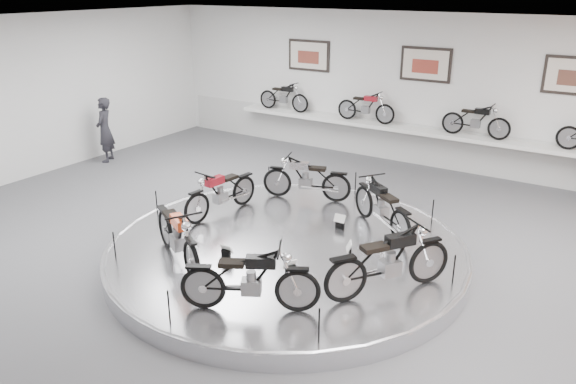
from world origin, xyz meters
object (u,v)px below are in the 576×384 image
Objects in this scene: bike_e at (250,279)px; bike_c at (221,192)px; shelf at (417,131)px; bike_a at (382,206)px; bike_b at (306,178)px; visitor at (105,130)px; bike_f at (389,260)px; bike_d at (177,235)px; display_platform at (287,251)px.

bike_c is at bearing 106.56° from bike_e.
shelf is 5.08m from bike_a.
bike_b is at bearing 155.34° from bike_c.
bike_f is at bearing 44.55° from visitor.
shelf is 4.39m from bike_b.
bike_a is at bearing 54.19° from bike_e.
visitor is at bearing 177.65° from bike_d.
bike_c is (-1.85, -5.94, -0.22)m from shelf.
visitor is (-6.57, 0.21, 0.11)m from bike_b.
bike_b is 4.03m from bike_f.
bike_b is 0.92× the size of visitor.
bike_a is (1.17, 1.47, 0.64)m from display_platform.
visitor is at bearing -19.32° from bike_b.
bike_f reaches higher than bike_b.
bike_d is at bearing 27.15° from bike_c.
visitor is (-5.55, 1.84, 0.11)m from bike_c.
bike_c is at bearing 40.52° from bike_b.
display_platform is 2.31m from bike_e.
bike_e reaches higher than bike_a.
bike_a is at bearing 60.94° from bike_f.
bike_a is 2.10m from bike_b.
bike_b is at bearing 18.39° from bike_a.
bike_e is (2.58, -2.56, 0.02)m from bike_c.
bike_c is 0.89× the size of bike_f.
bike_a is 3.19m from bike_c.
bike_d is (-0.28, -3.67, 0.04)m from bike_b.
bike_b is at bearing 83.15° from bike_f.
bike_a is 0.98× the size of bike_e.
bike_d is at bearing 141.58° from bike_f.
visitor reaches higher than bike_f.
bike_a is at bearing 51.37° from display_platform.
bike_d reaches higher than bike_b.
bike_b is 0.96× the size of bike_e.
bike_a is 0.93× the size of visitor.
bike_c is at bearing 54.05° from bike_a.
shelf reaches higher than display_platform.
bike_c is 0.92× the size of bike_d.
shelf is 6.74× the size of bike_b.
bike_c is at bearing -107.32° from shelf.
visitor is (-8.57, 0.84, 0.10)m from bike_a.
bike_a is at bearing 115.67° from bike_c.
bike_a reaches higher than bike_c.
bike_c is 0.91× the size of visitor.
shelf is (0.00, 6.40, 0.85)m from display_platform.
bike_f reaches higher than bike_c.
bike_c is (-1.02, -1.63, -0.00)m from bike_b.
bike_d is at bearing -125.20° from display_platform.
display_platform is 2.01m from bike_c.
bike_c is 5.85m from visitor.
bike_e is (1.84, -0.51, -0.02)m from bike_d.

